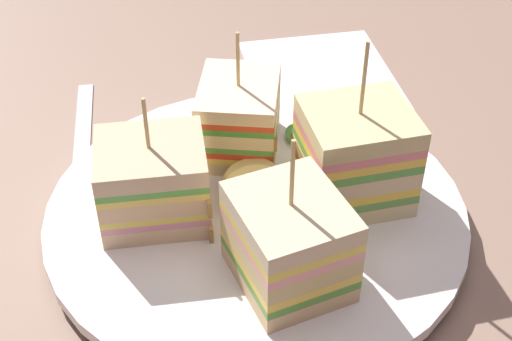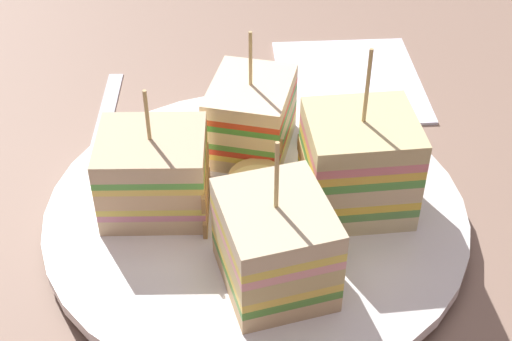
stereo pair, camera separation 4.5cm
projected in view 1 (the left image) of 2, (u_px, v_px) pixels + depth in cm
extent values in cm
cube|color=#886B5B|center=(256.00, 235.00, 48.58)|extent=(113.12, 80.60, 1.80)
cylinder|color=white|center=(256.00, 221.00, 47.79)|extent=(16.70, 16.70, 0.71)
cylinder|color=white|center=(256.00, 212.00, 47.29)|extent=(26.93, 26.93, 0.87)
cube|color=beige|center=(351.00, 184.00, 47.83)|extent=(6.32, 6.86, 1.17)
cube|color=#9E7242|center=(304.00, 192.00, 47.23)|extent=(5.85, 0.59, 1.17)
cube|color=#62A44F|center=(352.00, 174.00, 47.27)|extent=(6.32, 6.86, 0.59)
cube|color=yellow|center=(352.00, 167.00, 46.90)|extent=(6.32, 6.86, 0.59)
cube|color=beige|center=(354.00, 156.00, 46.34)|extent=(6.32, 6.86, 1.17)
cube|color=#9E7242|center=(305.00, 164.00, 45.74)|extent=(5.85, 0.59, 1.17)
cube|color=#56A948|center=(355.00, 145.00, 45.78)|extent=(6.32, 6.86, 0.59)
cube|color=yellow|center=(356.00, 137.00, 45.41)|extent=(6.32, 6.86, 0.59)
cube|color=pink|center=(356.00, 130.00, 45.03)|extent=(6.32, 6.86, 0.59)
cube|color=beige|center=(358.00, 118.00, 44.48)|extent=(6.32, 6.86, 1.17)
cylinder|color=tan|center=(362.00, 75.00, 42.58)|extent=(0.24, 0.24, 4.84)
cube|color=beige|center=(243.00, 142.00, 51.58)|extent=(7.72, 6.83, 0.99)
cube|color=#9E7242|center=(238.00, 170.00, 49.11)|extent=(1.65, 5.02, 0.99)
cube|color=#FADA55|center=(243.00, 133.00, 51.13)|extent=(7.72, 6.83, 0.45)
cube|color=red|center=(243.00, 128.00, 50.84)|extent=(7.72, 6.83, 0.45)
cube|color=#529B45|center=(243.00, 123.00, 50.56)|extent=(7.72, 6.83, 0.45)
cube|color=beige|center=(243.00, 114.00, 50.11)|extent=(7.72, 6.83, 0.99)
cube|color=#9E7242|center=(238.00, 142.00, 47.63)|extent=(1.65, 5.02, 0.99)
cube|color=#43963D|center=(243.00, 106.00, 49.65)|extent=(7.72, 6.83, 0.45)
cube|color=#D94126|center=(243.00, 100.00, 49.37)|extent=(7.72, 6.83, 0.45)
cube|color=beige|center=(242.00, 91.00, 48.91)|extent=(7.72, 6.83, 0.99)
cylinder|color=tan|center=(242.00, 59.00, 47.37)|extent=(0.24, 0.24, 3.90)
cube|color=#DFBA8D|center=(156.00, 207.00, 46.17)|extent=(5.94, 6.76, 1.15)
cube|color=#B2844C|center=(206.00, 202.00, 46.53)|extent=(5.57, 0.48, 1.15)
cube|color=pink|center=(154.00, 197.00, 45.66)|extent=(5.94, 6.76, 0.46)
cube|color=#E5CF54|center=(154.00, 191.00, 45.38)|extent=(5.94, 6.76, 0.46)
cube|color=#DEB887|center=(153.00, 181.00, 44.87)|extent=(5.94, 6.76, 1.15)
cube|color=#B2844C|center=(205.00, 177.00, 45.23)|extent=(5.57, 0.48, 1.15)
cube|color=#EBC957|center=(151.00, 171.00, 44.36)|extent=(5.94, 6.76, 0.46)
cube|color=#56A742|center=(151.00, 165.00, 44.07)|extent=(5.94, 6.76, 0.46)
cube|color=#CEB28C|center=(150.00, 155.00, 43.56)|extent=(5.94, 6.76, 1.15)
cylinder|color=tan|center=(146.00, 123.00, 42.12)|extent=(0.24, 0.24, 3.42)
cube|color=#D9B47E|center=(288.00, 271.00, 41.94)|extent=(7.66, 7.00, 1.13)
cube|color=#B2844C|center=(265.00, 235.00, 44.21)|extent=(1.53, 5.45, 1.13)
cube|color=#559439|center=(289.00, 260.00, 41.41)|extent=(7.66, 7.00, 0.57)
cube|color=#EECB4F|center=(289.00, 253.00, 41.05)|extent=(7.66, 7.00, 0.57)
cube|color=#CEBA7B|center=(289.00, 242.00, 40.51)|extent=(7.66, 7.00, 1.13)
cube|color=#9E7242|center=(265.00, 207.00, 42.78)|extent=(1.53, 5.45, 1.13)
cube|color=#EEA4A4|center=(290.00, 231.00, 39.97)|extent=(7.66, 7.00, 0.57)
cube|color=#ECD654|center=(290.00, 224.00, 39.61)|extent=(7.66, 7.00, 0.57)
cube|color=beige|center=(291.00, 212.00, 39.07)|extent=(7.66, 7.00, 1.13)
cylinder|color=tan|center=(292.00, 173.00, 37.38)|extent=(0.24, 0.24, 4.22)
cylinder|color=tan|center=(260.00, 199.00, 47.08)|extent=(5.03, 5.05, 0.98)
cylinder|color=#EED478|center=(259.00, 179.00, 47.85)|extent=(5.39, 5.37, 1.06)
cylinder|color=#E8CB74|center=(260.00, 190.00, 46.03)|extent=(5.77, 5.79, 0.88)
cylinder|color=#DBB164|center=(250.00, 175.00, 46.99)|extent=(3.76, 3.76, 0.48)
ellipsoid|color=#467E3A|center=(340.00, 124.00, 53.31)|extent=(4.00, 3.94, 0.69)
ellipsoid|color=#4A9C44|center=(346.00, 140.00, 51.42)|extent=(4.52, 3.65, 1.24)
ellipsoid|color=#5E9F47|center=(327.00, 139.00, 51.82)|extent=(4.18, 3.41, 0.91)
ellipsoid|color=green|center=(310.00, 137.00, 52.09)|extent=(4.69, 4.66, 0.96)
ellipsoid|color=#5AA342|center=(340.00, 142.00, 51.35)|extent=(5.27, 4.79, 1.34)
cylinder|color=red|center=(335.00, 132.00, 52.02)|extent=(3.86, 3.88, 1.05)
cube|color=silver|center=(83.00, 128.00, 56.20)|extent=(12.37, 1.71, 0.25)
ellipsoid|color=silver|center=(78.00, 189.00, 50.03)|extent=(4.03, 2.98, 1.00)
cube|color=white|center=(321.00, 74.00, 62.01)|extent=(13.25, 11.89, 0.50)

